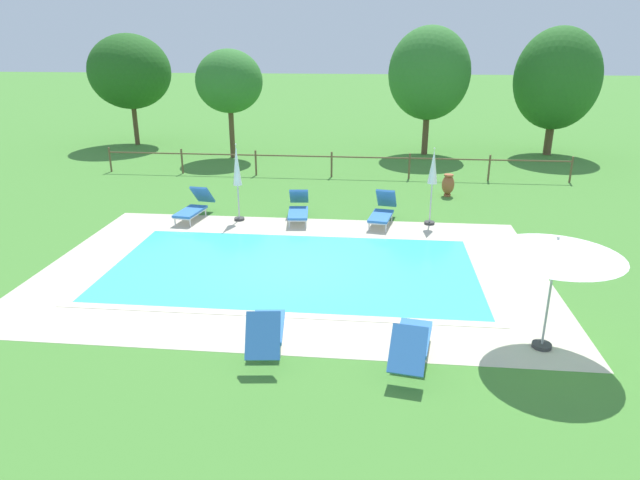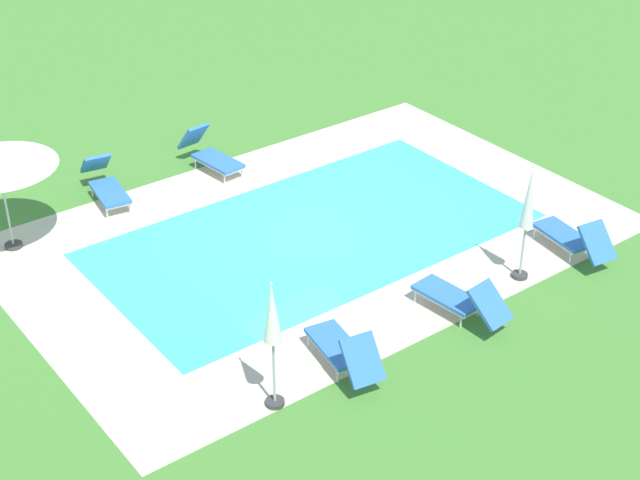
{
  "view_description": "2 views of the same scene",
  "coord_description": "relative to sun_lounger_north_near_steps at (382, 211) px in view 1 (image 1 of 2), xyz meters",
  "views": [
    {
      "loc": [
        2.01,
        -12.91,
        5.48
      ],
      "look_at": [
        0.64,
        0.5,
        0.6
      ],
      "focal_mm": 31.47,
      "sensor_mm": 36.0,
      "label": 1
    },
    {
      "loc": [
        10.47,
        14.09,
        10.48
      ],
      "look_at": [
        0.65,
        1.11,
        0.64
      ],
      "focal_mm": 54.56,
      "sensor_mm": 36.0,
      "label": 2
    }
  ],
  "objects": [
    {
      "name": "sun_lounger_north_far",
      "position": [
        -2.65,
        0.07,
        -0.01
      ],
      "size": [
        0.8,
        2.01,
        0.89
      ],
      "color": "#3370BC",
      "rests_on": "ground"
    },
    {
      "name": "patio_umbrella_open_foreground",
      "position": [
        2.96,
        -7.21,
        1.61
      ],
      "size": [
        2.34,
        2.34,
        2.22
      ],
      "color": "#383838",
      "rests_on": "ground"
    },
    {
      "name": "ground_plane",
      "position": [
        -2.25,
        -3.89,
        -0.39
      ],
      "size": [
        160.0,
        160.0,
        0.0
      ],
      "primitive_type": "plane",
      "color": "#478433"
    },
    {
      "name": "pool_deck_paving",
      "position": [
        -2.25,
        -3.89,
        -0.39
      ],
      "size": [
        12.46,
        8.21,
        0.01
      ],
      "primitive_type": "cube",
      "color": "beige",
      "rests_on": "ground"
    },
    {
      "name": "sun_lounger_north_near_steps",
      "position": [
        0.0,
        0.0,
        0.0
      ],
      "size": [
        0.92,
        1.95,
        0.98
      ],
      "color": "#3370BC",
      "rests_on": "ground"
    },
    {
      "name": "tree_west_mid",
      "position": [
        2.12,
        11.33,
        3.47
      ],
      "size": [
        3.88,
        3.88,
        6.04
      ],
      "color": "brown",
      "rests_on": "ground"
    },
    {
      "name": "perimeter_fence",
      "position": [
        -2.09,
        6.02,
        0.3
      ],
      "size": [
        19.23,
        0.08,
        1.05
      ],
      "color": "brown",
      "rests_on": "ground"
    },
    {
      "name": "sun_lounger_north_end",
      "position": [
        -5.99,
        -0.12,
        -0.0
      ],
      "size": [
        0.87,
        1.97,
        0.94
      ],
      "color": "#3370BC",
      "rests_on": "ground"
    },
    {
      "name": "tree_centre",
      "position": [
        -13.2,
        12.46,
        3.4
      ],
      "size": [
        4.21,
        4.21,
        5.7
      ],
      "color": "brown",
      "rests_on": "ground"
    },
    {
      "name": "pool_coping_rim",
      "position": [
        -2.25,
        -3.89,
        -0.38
      ],
      "size": [
        9.56,
        5.32,
        0.01
      ],
      "color": "beige",
      "rests_on": "ground"
    },
    {
      "name": "patio_umbrella_closed_row_west",
      "position": [
        1.47,
        0.07,
        1.27
      ],
      "size": [
        0.32,
        0.32,
        2.39
      ],
      "color": "#383838",
      "rests_on": "ground"
    },
    {
      "name": "tree_far_west",
      "position": [
        -7.17,
        9.56,
        3.16
      ],
      "size": [
        3.1,
        3.1,
        5.01
      ],
      "color": "brown",
      "rests_on": "ground"
    },
    {
      "name": "sun_lounger_south_mid",
      "position": [
        -2.16,
        -7.78,
        0.0
      ],
      "size": [
        0.8,
        1.91,
        0.99
      ],
      "color": "#3370BC",
      "rests_on": "ground"
    },
    {
      "name": "sun_lounger_north_mid",
      "position": [
        0.49,
        -7.91,
        -0.01
      ],
      "size": [
        0.9,
        2.0,
        0.92
      ],
      "color": "#3370BC",
      "rests_on": "ground"
    },
    {
      "name": "terracotta_urn_near_fence",
      "position": [
        2.39,
        3.45,
        0.04
      ],
      "size": [
        0.45,
        0.45,
        0.81
      ],
      "color": "#A85B38",
      "rests_on": "ground"
    },
    {
      "name": "swimming_pool_water",
      "position": [
        -2.25,
        -3.89,
        -0.39
      ],
      "size": [
        9.08,
        4.84,
        0.01
      ],
      "primitive_type": "cube",
      "color": "#42CCD6",
      "rests_on": "ground"
    },
    {
      "name": "tree_east_mid",
      "position": [
        8.17,
        11.83,
        3.23
      ],
      "size": [
        3.99,
        3.99,
        6.01
      ],
      "color": "brown",
      "rests_on": "ground"
    },
    {
      "name": "patio_umbrella_closed_row_mid_west",
      "position": [
        -4.52,
        -0.14,
        1.22
      ],
      "size": [
        0.32,
        0.32,
        2.45
      ],
      "color": "#383838",
      "rests_on": "ground"
    }
  ]
}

